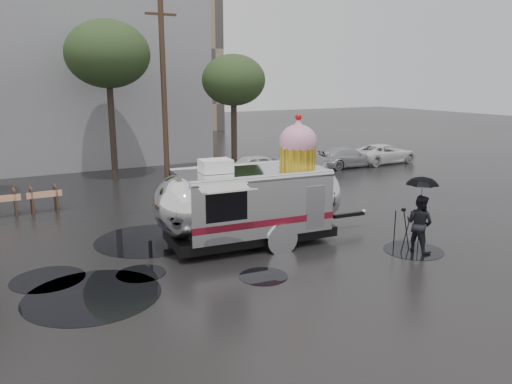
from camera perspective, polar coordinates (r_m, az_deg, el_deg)
ground at (r=13.66m, az=-0.36°, el=-9.53°), size 120.00×120.00×0.00m
puddles at (r=14.75m, az=-11.33°, el=-8.04°), size 12.05×7.66×0.01m
grey_building at (r=35.15m, az=-26.58°, el=13.70°), size 22.00×12.00×13.00m
utility_pole at (r=26.50m, az=-10.49°, el=11.42°), size 1.60×0.28×9.00m
tree_mid at (r=26.79m, az=-16.60°, el=14.81°), size 4.20×4.20×8.03m
tree_right at (r=26.92m, az=-2.58°, el=12.57°), size 3.36×3.36×6.42m
barricade_row at (r=21.55m, az=-27.02°, el=-1.09°), size 4.30×0.80×1.00m
parked_cars at (r=29.51m, az=8.50°, el=4.02°), size 13.20×1.90×1.50m
airstream_trailer at (r=15.83m, az=-0.30°, el=-0.78°), size 7.75×3.15×4.18m
person_right at (r=15.98m, az=18.17°, el=-3.45°), size 0.66×0.94×1.78m
umbrella_black at (r=15.72m, az=18.45°, el=0.30°), size 1.21×1.21×2.38m
tripod at (r=15.97m, az=16.40°, el=-3.77°), size 0.54×0.55×1.35m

